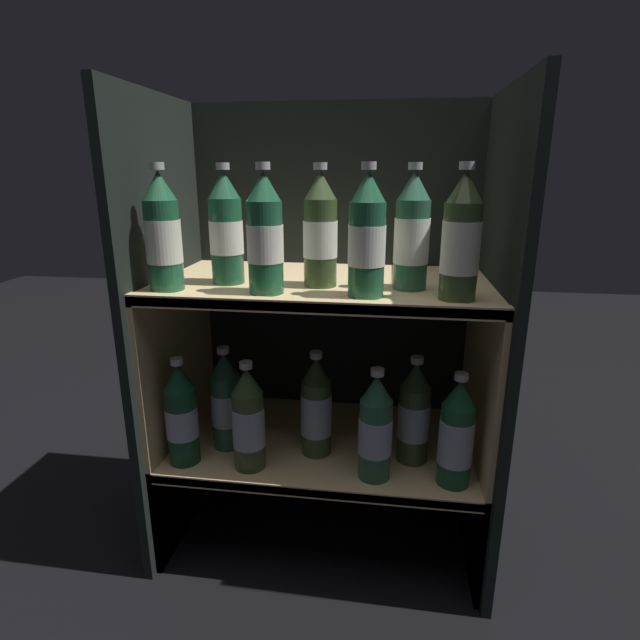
{
  "coord_description": "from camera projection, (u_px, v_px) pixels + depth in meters",
  "views": [
    {
      "loc": [
        0.14,
        -0.86,
        0.88
      ],
      "look_at": [
        0.0,
        0.14,
        0.58
      ],
      "focal_mm": 28.0,
      "sensor_mm": 36.0,
      "label": 1
    }
  ],
  "objects": [
    {
      "name": "ground_plane",
      "position": [
        311.0,
        591.0,
        1.09
      ],
      "size": [
        6.0,
        6.0,
        0.0
      ],
      "primitive_type": "plane",
      "color": "black"
    },
    {
      "name": "fridge_back_wall",
      "position": [
        334.0,
        311.0,
        1.33
      ],
      "size": [
        0.75,
        0.02,
        1.04
      ],
      "primitive_type": "cube",
      "color": "black",
      "rests_on": "ground_plane"
    },
    {
      "name": "fridge_side_left",
      "position": [
        170.0,
        329.0,
        1.18
      ],
      "size": [
        0.02,
        0.44,
        1.04
      ],
      "primitive_type": "cube",
      "color": "black",
      "rests_on": "ground_plane"
    },
    {
      "name": "fridge_side_right",
      "position": [
        491.0,
        344.0,
        1.08
      ],
      "size": [
        0.02,
        0.44,
        1.04
      ],
      "primitive_type": "cube",
      "color": "black",
      "rests_on": "ground_plane"
    },
    {
      "name": "shelf_lower",
      "position": [
        323.0,
        458.0,
        1.21
      ],
      "size": [
        0.71,
        0.4,
        0.26
      ],
      "color": "#DBBC84",
      "rests_on": "ground_plane"
    },
    {
      "name": "shelf_upper",
      "position": [
        323.0,
        357.0,
        1.14
      ],
      "size": [
        0.71,
        0.4,
        0.65
      ],
      "color": "#DBBC84",
      "rests_on": "ground_plane"
    },
    {
      "name": "bottle_upper_front_0",
      "position": [
        163.0,
        235.0,
        0.97
      ],
      "size": [
        0.07,
        0.07,
        0.25
      ],
      "color": "#1E5638",
      "rests_on": "shelf_upper"
    },
    {
      "name": "bottle_upper_front_1",
      "position": [
        265.0,
        236.0,
        0.95
      ],
      "size": [
        0.07,
        0.07,
        0.25
      ],
      "color": "#1E5638",
      "rests_on": "shelf_upper"
    },
    {
      "name": "bottle_upper_front_2",
      "position": [
        367.0,
        238.0,
        0.92
      ],
      "size": [
        0.07,
        0.07,
        0.25
      ],
      "color": "#1E5638",
      "rests_on": "shelf_upper"
    },
    {
      "name": "bottle_upper_front_3",
      "position": [
        461.0,
        240.0,
        0.9
      ],
      "size": [
        0.07,
        0.07,
        0.25
      ],
      "color": "#384C28",
      "rests_on": "shelf_upper"
    },
    {
      "name": "bottle_upper_back_0",
      "position": [
        226.0,
        231.0,
        1.03
      ],
      "size": [
        0.07,
        0.07,
        0.25
      ],
      "color": "#1E5638",
      "rests_on": "shelf_upper"
    },
    {
      "name": "bottle_upper_back_1",
      "position": [
        321.0,
        232.0,
        1.01
      ],
      "size": [
        0.07,
        0.07,
        0.25
      ],
      "color": "#384C28",
      "rests_on": "shelf_upper"
    },
    {
      "name": "bottle_upper_back_2",
      "position": [
        412.0,
        234.0,
        0.98
      ],
      "size": [
        0.07,
        0.07,
        0.25
      ],
      "color": "#285B42",
      "rests_on": "shelf_upper"
    },
    {
      "name": "bottle_lower_front_0",
      "position": [
        182.0,
        416.0,
        1.09
      ],
      "size": [
        0.07,
        0.07,
        0.25
      ],
      "color": "#144228",
      "rests_on": "shelf_lower"
    },
    {
      "name": "bottle_lower_front_1",
      "position": [
        248.0,
        421.0,
        1.07
      ],
      "size": [
        0.07,
        0.07,
        0.25
      ],
      "color": "#384C28",
      "rests_on": "shelf_lower"
    },
    {
      "name": "bottle_lower_front_2",
      "position": [
        375.0,
        430.0,
        1.03
      ],
      "size": [
        0.07,
        0.07,
        0.25
      ],
      "color": "#285B42",
      "rests_on": "shelf_lower"
    },
    {
      "name": "bottle_lower_front_3",
      "position": [
        456.0,
        435.0,
        1.01
      ],
      "size": [
        0.07,
        0.07,
        0.25
      ],
      "color": "#194C2D",
      "rests_on": "shelf_lower"
    },
    {
      "name": "bottle_lower_back_0",
      "position": [
        226.0,
        402.0,
        1.15
      ],
      "size": [
        0.07,
        0.07,
        0.25
      ],
      "color": "#285B42",
      "rests_on": "shelf_lower"
    },
    {
      "name": "bottle_lower_back_1",
      "position": [
        316.0,
        409.0,
        1.12
      ],
      "size": [
        0.07,
        0.07,
        0.25
      ],
      "color": "#384C28",
      "rests_on": "shelf_lower"
    },
    {
      "name": "bottle_lower_back_2",
      "position": [
        414.0,
        415.0,
        1.09
      ],
      "size": [
        0.07,
        0.07,
        0.25
      ],
      "color": "#384C28",
      "rests_on": "shelf_lower"
    }
  ]
}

